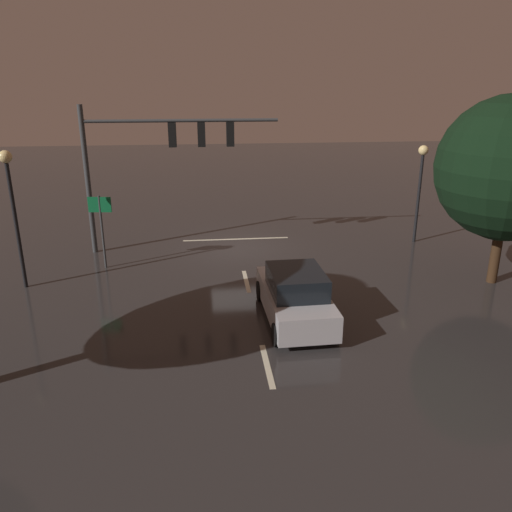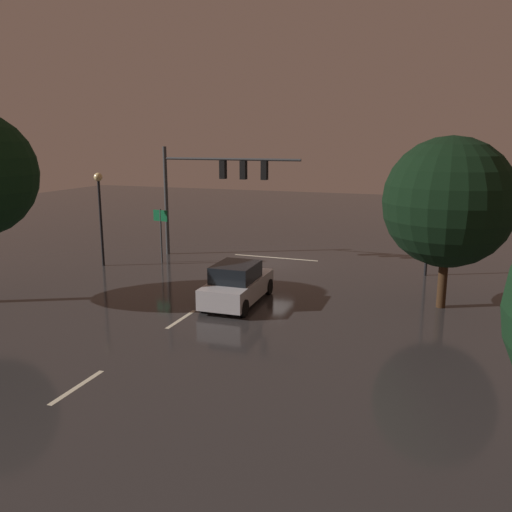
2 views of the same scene
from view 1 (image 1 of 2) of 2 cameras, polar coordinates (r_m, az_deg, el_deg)
ground_plane at (r=22.81m, az=-2.01°, el=0.88°), size 80.00×80.00×0.00m
traffic_signal_assembly at (r=22.04m, az=-10.92°, el=11.82°), size 8.16×0.47×6.25m
lane_dash_far at (r=19.06m, az=-1.09°, el=-2.85°), size 0.16×2.20×0.01m
lane_dash_mid at (r=13.71m, az=1.27°, el=-12.22°), size 0.16×2.20×0.01m
stop_bar at (r=24.13m, az=-2.27°, el=1.92°), size 5.00×0.16×0.01m
car_approaching at (r=15.82m, az=4.41°, el=-4.55°), size 2.01×4.41×1.70m
street_lamp_left_kerb at (r=24.17m, az=18.08°, el=8.75°), size 0.44×0.44×4.45m
street_lamp_right_kerb at (r=19.44m, az=-25.85°, el=6.35°), size 0.44×0.44×4.95m
route_sign at (r=20.72m, az=-17.07°, el=4.27°), size 0.90×0.18×2.95m
tree_left_near at (r=19.93m, az=26.66°, el=8.79°), size 5.08×5.08×6.79m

